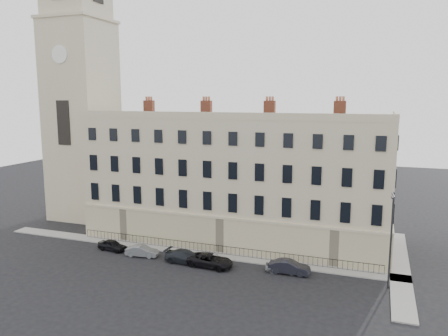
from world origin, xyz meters
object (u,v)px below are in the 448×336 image
(car_d, at_px, (210,260))
(car_c, at_px, (186,257))
(streetlamp, at_px, (391,236))
(car_b, at_px, (142,251))
(car_e, at_px, (282,267))
(car_a, at_px, (112,245))
(car_f, at_px, (289,267))

(car_d, bearing_deg, car_c, 93.05)
(car_d, xyz_separation_m, streetlamp, (17.32, 0.60, 4.34))
(streetlamp, bearing_deg, car_b, 175.84)
(car_c, relative_size, car_e, 1.42)
(streetlamp, bearing_deg, car_e, 172.78)
(car_a, xyz_separation_m, car_e, (19.71, 0.22, -0.04))
(car_d, xyz_separation_m, car_e, (7.31, 0.98, -0.11))
(car_f, height_order, streetlamp, streetlamp)
(car_c, distance_m, car_d, 2.80)
(car_b, distance_m, streetlamp, 25.89)
(car_d, distance_m, streetlamp, 17.86)
(car_e, bearing_deg, car_b, 86.55)
(car_d, height_order, car_f, car_f)
(car_a, relative_size, car_d, 0.73)
(car_c, xyz_separation_m, streetlamp, (20.12, 0.53, 4.33))
(car_e, height_order, car_f, car_f)
(car_a, xyz_separation_m, car_d, (12.40, -0.76, 0.07))
(car_b, xyz_separation_m, car_e, (15.50, 0.76, -0.04))
(car_a, height_order, car_e, car_a)
(car_a, bearing_deg, car_d, -86.18)
(car_a, xyz_separation_m, car_f, (20.46, 0.22, 0.07))
(car_d, distance_m, car_e, 7.38)
(car_b, relative_size, car_d, 0.75)
(car_a, relative_size, car_e, 1.08)
(car_a, bearing_deg, car_f, -82.07)
(streetlamp, bearing_deg, car_d, 176.96)
(car_c, bearing_deg, streetlamp, -85.12)
(car_a, bearing_deg, car_b, -89.99)
(car_c, relative_size, car_d, 0.96)
(car_b, bearing_deg, car_e, -94.17)
(car_b, xyz_separation_m, car_f, (16.26, 0.76, 0.08))
(car_c, bearing_deg, car_a, 89.29)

